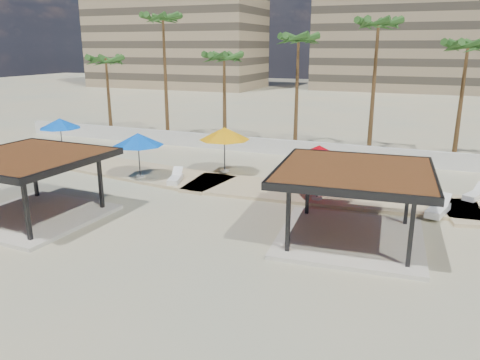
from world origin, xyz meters
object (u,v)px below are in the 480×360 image
Objects in this scene: pavilion_west at (30,181)px; umbrella_a at (60,123)px; lounger_a at (175,179)px; pavilion_central at (353,198)px; umbrella_c at (319,153)px; lounger_b at (438,210)px; lounger_d at (475,195)px.

pavilion_west is 13.77m from umbrella_a.
lounger_a is (3.44, 7.72, -1.56)m from pavilion_west.
pavilion_central is 1.82× the size of umbrella_c.
pavilion_central is 3.44× the size of lounger_a.
umbrella_a is at bearing 170.76° from umbrella_c.
umbrella_a is 12.34m from lounger_a.
pavilion_west is 2.89× the size of lounger_b.
pavilion_central is at bearing -18.79° from umbrella_a.
lounger_b is at bearing 0.45° from umbrella_c.
lounger_a is at bearing 179.73° from umbrella_c.
lounger_b is (26.48, -3.28, -2.15)m from umbrella_a.
umbrella_c is 1.89× the size of lounger_a.
umbrella_c reaches higher than umbrella_a.
umbrella_a is at bearing 97.97° from lounger_b.
pavilion_west is 19.86m from lounger_b.
pavilion_west is at bearing -53.15° from umbrella_a.
lounger_a is (-11.30, 4.54, -1.57)m from pavilion_central.
pavilion_central reaches higher than umbrella_c.
pavilion_central is at bearing -128.92° from lounger_a.
umbrella_c is 6.48m from lounger_b.
umbrella_a reaches higher than lounger_d.
pavilion_central reaches higher than lounger_b.
pavilion_central is at bearing 172.32° from lounger_d.
pavilion_central is 15.08m from pavilion_west.
pavilion_west reaches higher than lounger_a.
umbrella_c is (-2.54, 4.50, 0.79)m from pavilion_central.
lounger_b is 3.87m from lounger_d.
lounger_b reaches higher than lounger_a.
lounger_d is at bearing 0.22° from umbrella_a.
pavilion_west reaches higher than umbrella_c.
lounger_b is at bearing 47.67° from pavilion_central.
lounger_a is (11.69, -3.29, -2.17)m from umbrella_a.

